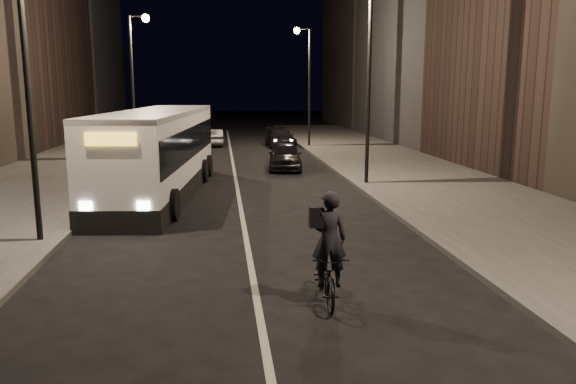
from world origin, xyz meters
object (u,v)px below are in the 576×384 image
object	(u,v)px
streetlight_left_far	(136,67)
car_near	(285,156)
streetlight_right_far	(306,71)
city_bus	(159,150)
streetlight_right_mid	(363,60)
car_mid	(214,137)
car_far	(280,138)
cyclist_on_bicycle	(327,265)
streetlight_left_near	(35,43)

from	to	relation	value
streetlight_left_far	car_near	xyz separation A→B (m)	(8.01, -4.52, -4.65)
streetlight_right_far	city_bus	xyz separation A→B (m)	(-8.42, -17.04, -3.54)
streetlight_right_mid	car_mid	bearing A→B (deg)	109.85
car_near	car_mid	distance (m)	13.04
city_bus	car_far	distance (m)	18.91
car_near	car_far	size ratio (longest dim) A/B	0.92
streetlight_right_mid	cyclist_on_bicycle	bearing A→B (deg)	-106.88
streetlight_left_far	car_mid	bearing A→B (deg)	62.24
streetlight_left_near	city_bus	size ratio (longest dim) A/B	0.64
streetlight_right_mid	car_near	bearing A→B (deg)	115.88
streetlight_left_far	cyclist_on_bicycle	xyz separation A→B (m)	(6.72, -23.01, -4.60)
streetlight_left_far	city_bus	xyz separation A→B (m)	(2.25, -11.04, -3.54)
streetlight_left_far	cyclist_on_bicycle	bearing A→B (deg)	-73.72
streetlight_left_near	car_far	size ratio (longest dim) A/B	1.80
streetlight_right_far	car_near	bearing A→B (deg)	-104.18
streetlight_right_mid	cyclist_on_bicycle	world-z (taller)	streetlight_right_mid
streetlight_right_far	cyclist_on_bicycle	world-z (taller)	streetlight_right_far
streetlight_right_mid	streetlight_right_far	bearing A→B (deg)	90.00
streetlight_left_near	streetlight_left_far	world-z (taller)	same
car_near	streetlight_left_far	bearing A→B (deg)	156.35
city_bus	car_mid	xyz separation A→B (m)	(1.94, 18.99, -1.22)
car_mid	car_far	world-z (taller)	car_far
car_mid	city_bus	bearing A→B (deg)	82.95
streetlight_right_mid	car_near	size ratio (longest dim) A/B	1.95
streetlight_right_far	cyclist_on_bicycle	xyz separation A→B (m)	(-3.95, -29.01, -4.60)
streetlight_right_mid	city_bus	bearing A→B (deg)	-172.94
car_mid	streetlight_left_far	bearing A→B (deg)	61.01
city_bus	streetlight_right_mid	bearing A→B (deg)	13.05
streetlight_right_far	streetlight_left_far	world-z (taller)	same
city_bus	cyclist_on_bicycle	world-z (taller)	city_bus
streetlight_right_far	streetlight_left_far	xyz separation A→B (m)	(-10.66, -6.00, 0.00)
cyclist_on_bicycle	car_mid	world-z (taller)	cyclist_on_bicycle
streetlight_left_far	car_far	bearing A→B (deg)	36.51
streetlight_left_near	city_bus	bearing A→B (deg)	72.10
cyclist_on_bicycle	car_far	xyz separation A→B (m)	(2.21, 29.62, -0.11)
car_far	city_bus	bearing A→B (deg)	-113.55
streetlight_left_far	city_bus	world-z (taller)	streetlight_left_far
car_near	car_mid	bearing A→B (deg)	112.84
streetlight_left_far	car_mid	world-z (taller)	streetlight_left_far
streetlight_right_mid	car_far	distance (m)	17.35
car_near	car_mid	xyz separation A→B (m)	(-3.82, 12.47, -0.10)
car_far	cyclist_on_bicycle	bearing A→B (deg)	-97.09
streetlight_right_far	car_far	size ratio (longest dim) A/B	1.80
car_mid	streetlight_right_mid	bearing A→B (deg)	108.62
streetlight_right_mid	streetlight_right_far	size ratio (longest dim) A/B	1.00
city_bus	cyclist_on_bicycle	bearing A→B (deg)	-63.52
streetlight_right_mid	streetlight_left_near	bearing A→B (deg)	-143.12
streetlight_right_mid	streetlight_left_far	distance (m)	14.62
streetlight_right_far	car_mid	distance (m)	8.27
car_near	streetlight_right_mid	bearing A→B (deg)	-58.32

